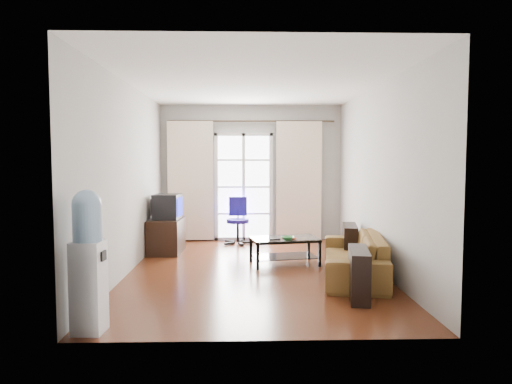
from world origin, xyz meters
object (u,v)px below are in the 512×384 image
task_chair (238,230)px  crt_tv (166,207)px  water_cooler (88,258)px  coffee_table (284,247)px  tv_stand (166,236)px  sofa (354,256)px

task_chair → crt_tv: bearing=-146.2°
crt_tv → water_cooler: water_cooler is taller
coffee_table → crt_tv: size_ratio=2.17×
coffee_table → tv_stand: (-1.98, 0.95, 0.03)m
sofa → task_chair: (-1.63, 2.55, -0.03)m
task_chair → tv_stand: bearing=-145.5°
sofa → water_cooler: (-2.97, -1.98, 0.41)m
tv_stand → sofa: bearing=-28.3°
tv_stand → crt_tv: (0.00, 0.02, 0.51)m
coffee_table → tv_stand: 2.19m
sofa → task_chair: size_ratio=2.36×
sofa → water_cooler: 3.59m
coffee_table → water_cooler: 3.46m
sofa → coffee_table: bearing=-120.1°
coffee_table → task_chair: (-0.74, 1.79, -0.00)m
tv_stand → task_chair: bearing=36.6°
task_chair → water_cooler: 4.74m
tv_stand → crt_tv: crt_tv is taller
sofa → task_chair: bearing=-137.1°
coffee_table → water_cooler: size_ratio=0.82×
tv_stand → task_chair: 1.50m
sofa → water_cooler: water_cooler is taller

